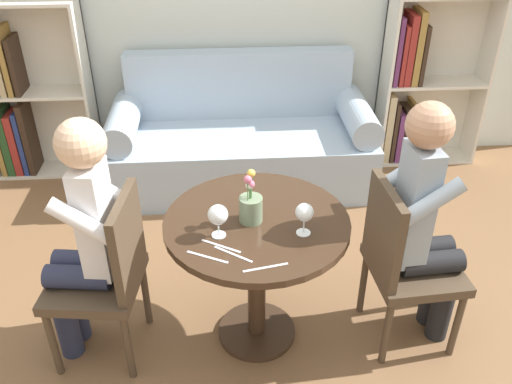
{
  "coord_description": "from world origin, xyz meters",
  "views": [
    {
      "loc": [
        -0.15,
        -2.01,
        2.15
      ],
      "look_at": [
        0.0,
        0.05,
        0.85
      ],
      "focal_mm": 38.0,
      "sensor_mm": 36.0,
      "label": 1
    }
  ],
  "objects_px": {
    "couch": "(241,143)",
    "wine_glass_left": "(218,216)",
    "wine_glass_right": "(304,213)",
    "flower_vase": "(251,206)",
    "person_right": "(426,224)",
    "chair_right": "(402,259)",
    "person_left": "(83,238)",
    "bookshelf_left": "(23,96)",
    "chair_left": "(108,272)",
    "bookshelf_right": "(418,85)"
  },
  "relations": [
    {
      "from": "wine_glass_left",
      "to": "chair_right",
      "type": "bearing_deg",
      "value": 3.86
    },
    {
      "from": "chair_left",
      "to": "person_right",
      "type": "relative_size",
      "value": 0.69
    },
    {
      "from": "bookshelf_left",
      "to": "person_right",
      "type": "bearing_deg",
      "value": -38.36
    },
    {
      "from": "flower_vase",
      "to": "person_left",
      "type": "bearing_deg",
      "value": -178.69
    },
    {
      "from": "bookshelf_right",
      "to": "wine_glass_right",
      "type": "distance_m",
      "value": 2.31
    },
    {
      "from": "wine_glass_right",
      "to": "flower_vase",
      "type": "height_order",
      "value": "flower_vase"
    },
    {
      "from": "person_right",
      "to": "wine_glass_right",
      "type": "bearing_deg",
      "value": 93.45
    },
    {
      "from": "wine_glass_left",
      "to": "bookshelf_left",
      "type": "bearing_deg",
      "value": 126.09
    },
    {
      "from": "couch",
      "to": "person_left",
      "type": "distance_m",
      "value": 1.83
    },
    {
      "from": "bookshelf_right",
      "to": "wine_glass_left",
      "type": "distance_m",
      "value": 2.51
    },
    {
      "from": "chair_left",
      "to": "wine_glass_right",
      "type": "distance_m",
      "value": 0.96
    },
    {
      "from": "couch",
      "to": "chair_right",
      "type": "height_order",
      "value": "couch"
    },
    {
      "from": "bookshelf_right",
      "to": "chair_right",
      "type": "relative_size",
      "value": 1.45
    },
    {
      "from": "bookshelf_left",
      "to": "wine_glass_left",
      "type": "distance_m",
      "value": 2.43
    },
    {
      "from": "couch",
      "to": "flower_vase",
      "type": "xyz_separation_m",
      "value": [
        -0.03,
        -1.59,
        0.5
      ]
    },
    {
      "from": "bookshelf_left",
      "to": "couch",
      "type": "bearing_deg",
      "value": -9.34
    },
    {
      "from": "bookshelf_right",
      "to": "chair_left",
      "type": "distance_m",
      "value": 2.82
    },
    {
      "from": "couch",
      "to": "person_right",
      "type": "bearing_deg",
      "value": -64.24
    },
    {
      "from": "chair_right",
      "to": "person_left",
      "type": "height_order",
      "value": "person_left"
    },
    {
      "from": "bookshelf_left",
      "to": "flower_vase",
      "type": "bearing_deg",
      "value": -49.73
    },
    {
      "from": "bookshelf_right",
      "to": "wine_glass_right",
      "type": "bearing_deg",
      "value": -120.94
    },
    {
      "from": "person_left",
      "to": "flower_vase",
      "type": "height_order",
      "value": "person_left"
    },
    {
      "from": "couch",
      "to": "wine_glass_left",
      "type": "height_order",
      "value": "couch"
    },
    {
      "from": "bookshelf_right",
      "to": "chair_right",
      "type": "xyz_separation_m",
      "value": [
        -0.68,
        -1.9,
        -0.13
      ]
    },
    {
      "from": "person_right",
      "to": "wine_glass_right",
      "type": "distance_m",
      "value": 0.61
    },
    {
      "from": "flower_vase",
      "to": "couch",
      "type": "bearing_deg",
      "value": 89.02
    },
    {
      "from": "chair_right",
      "to": "person_left",
      "type": "relative_size",
      "value": 0.71
    },
    {
      "from": "bookshelf_left",
      "to": "wine_glass_right",
      "type": "relative_size",
      "value": 8.63
    },
    {
      "from": "bookshelf_left",
      "to": "flower_vase",
      "type": "distance_m",
      "value": 2.44
    },
    {
      "from": "couch",
      "to": "chair_right",
      "type": "xyz_separation_m",
      "value": [
        0.7,
        -1.64,
        0.18
      ]
    },
    {
      "from": "bookshelf_left",
      "to": "person_right",
      "type": "xyz_separation_m",
      "value": [
        2.39,
        -1.89,
        0.07
      ]
    },
    {
      "from": "chair_right",
      "to": "person_left",
      "type": "bearing_deg",
      "value": 84.83
    },
    {
      "from": "bookshelf_left",
      "to": "wine_glass_left",
      "type": "bearing_deg",
      "value": -53.91
    },
    {
      "from": "bookshelf_right",
      "to": "person_right",
      "type": "xyz_separation_m",
      "value": [
        -0.59,
        -1.89,
        0.07
      ]
    },
    {
      "from": "wine_glass_right",
      "to": "wine_glass_left",
      "type": "bearing_deg",
      "value": 178.51
    },
    {
      "from": "wine_glass_left",
      "to": "person_left",
      "type": "bearing_deg",
      "value": 172.28
    },
    {
      "from": "person_right",
      "to": "flower_vase",
      "type": "height_order",
      "value": "person_right"
    },
    {
      "from": "couch",
      "to": "bookshelf_right",
      "type": "height_order",
      "value": "bookshelf_right"
    },
    {
      "from": "person_left",
      "to": "person_right",
      "type": "bearing_deg",
      "value": 96.8
    },
    {
      "from": "wine_glass_left",
      "to": "wine_glass_right",
      "type": "bearing_deg",
      "value": -1.49
    },
    {
      "from": "person_left",
      "to": "wine_glass_right",
      "type": "height_order",
      "value": "person_left"
    },
    {
      "from": "couch",
      "to": "bookshelf_right",
      "type": "relative_size",
      "value": 1.45
    },
    {
      "from": "person_right",
      "to": "wine_glass_left",
      "type": "xyz_separation_m",
      "value": [
        -0.96,
        -0.07,
        0.14
      ]
    },
    {
      "from": "bookshelf_left",
      "to": "chair_right",
      "type": "height_order",
      "value": "bookshelf_left"
    },
    {
      "from": "wine_glass_right",
      "to": "bookshelf_left",
      "type": "bearing_deg",
      "value": 132.44
    },
    {
      "from": "bookshelf_left",
      "to": "chair_left",
      "type": "xyz_separation_m",
      "value": [
        0.9,
        -1.89,
        -0.12
      ]
    },
    {
      "from": "chair_left",
      "to": "person_left",
      "type": "xyz_separation_m",
      "value": [
        -0.08,
        0.02,
        0.19
      ]
    },
    {
      "from": "bookshelf_left",
      "to": "chair_right",
      "type": "distance_m",
      "value": 2.98
    },
    {
      "from": "wine_glass_right",
      "to": "flower_vase",
      "type": "bearing_deg",
      "value": 154.02
    },
    {
      "from": "person_right",
      "to": "wine_glass_right",
      "type": "height_order",
      "value": "person_right"
    }
  ]
}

